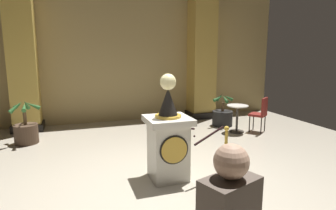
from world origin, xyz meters
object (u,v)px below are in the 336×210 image
object	(u,v)px
pedestal_clock	(168,139)
cafe_table	(237,115)
cafe_chair_red	(261,112)
stanchion_near	(225,166)
potted_palm_right	(222,117)
potted_palm_left	(26,131)
stanchion_far	(169,146)

from	to	relation	value
pedestal_clock	cafe_table	world-z (taller)	pedestal_clock
pedestal_clock	cafe_chair_red	xyz separation A→B (m)	(3.32, 1.96, -0.12)
cafe_table	stanchion_near	bearing A→B (deg)	-125.31
stanchion_near	potted_palm_right	distance (m)	4.07
stanchion_near	potted_palm_left	bearing A→B (deg)	133.13
cafe_chair_red	potted_palm_left	bearing A→B (deg)	170.63
pedestal_clock	stanchion_near	size ratio (longest dim) A/B	1.77
potted_palm_left	cafe_chair_red	size ratio (longest dim) A/B	1.12
pedestal_clock	stanchion_far	world-z (taller)	pedestal_clock
cafe_chair_red	stanchion_near	bearing A→B (deg)	-134.87
potted_palm_left	cafe_table	size ratio (longest dim) A/B	1.43
stanchion_far	cafe_table	size ratio (longest dim) A/B	1.31
stanchion_near	stanchion_far	world-z (taller)	stanchion_near
pedestal_clock	stanchion_far	xyz separation A→B (m)	(0.24, 0.66, -0.36)
pedestal_clock	stanchion_far	size ratio (longest dim) A/B	1.84
potted_palm_left	cafe_chair_red	world-z (taller)	potted_palm_left
stanchion_near	cafe_chair_red	distance (m)	3.66
pedestal_clock	stanchion_near	xyz separation A→B (m)	(0.75, -0.63, -0.34)
stanchion_far	cafe_table	xyz separation A→B (m)	(2.49, 1.51, 0.14)
stanchion_near	cafe_table	size ratio (longest dim) A/B	1.36
stanchion_near	pedestal_clock	bearing A→B (deg)	140.03
cafe_table	cafe_chair_red	size ratio (longest dim) A/B	0.78
pedestal_clock	potted_palm_left	xyz separation A→B (m)	(-2.59, 2.94, -0.38)
stanchion_far	potted_palm_left	xyz separation A→B (m)	(-2.83, 2.28, -0.02)
potted_palm_right	cafe_chair_red	world-z (taller)	potted_palm_right
cafe_chair_red	cafe_table	bearing A→B (deg)	160.43
cafe_table	stanchion_far	bearing A→B (deg)	-148.72
pedestal_clock	stanchion_near	distance (m)	1.03
stanchion_near	stanchion_far	bearing A→B (deg)	111.63
stanchion_far	cafe_chair_red	bearing A→B (deg)	22.89
stanchion_near	potted_palm_left	world-z (taller)	potted_palm_left
pedestal_clock	potted_palm_left	bearing A→B (deg)	131.42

